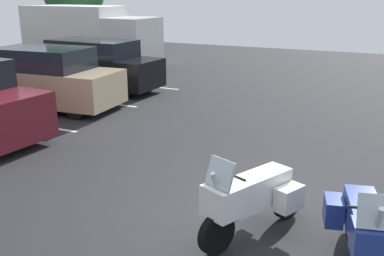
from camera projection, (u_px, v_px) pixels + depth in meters
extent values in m
cube|color=#262628|center=(241.00, 220.00, 7.24)|extent=(44.00, 44.00, 0.10)
cylinder|color=black|center=(217.00, 234.00, 6.15)|extent=(0.60, 0.35, 0.61)
cylinder|color=black|center=(288.00, 200.00, 7.13)|extent=(0.60, 0.35, 0.61)
cube|color=white|center=(256.00, 190.00, 6.51)|extent=(1.23, 0.83, 0.48)
cylinder|color=#B2B2B7|center=(223.00, 205.00, 6.11)|extent=(0.48, 0.26, 1.08)
cylinder|color=black|center=(228.00, 174.00, 6.03)|extent=(0.28, 0.58, 0.04)
cube|color=white|center=(222.00, 201.00, 6.07)|extent=(0.59, 0.61, 0.43)
cube|color=#B2C1CC|center=(220.00, 174.00, 5.92)|extent=(0.32, 0.47, 0.39)
cube|color=white|center=(289.00, 198.00, 6.53)|extent=(0.50, 0.40, 0.36)
cube|color=white|center=(255.00, 184.00, 7.01)|extent=(0.50, 0.40, 0.36)
cylinder|color=black|center=(352.00, 218.00, 6.54)|extent=(0.64, 0.27, 0.63)
cube|color=navy|center=(364.00, 218.00, 5.74)|extent=(1.16, 0.65, 0.43)
cylinder|color=#B2B2B7|center=(372.00, 242.00, 5.17)|extent=(0.50, 0.19, 1.10)
cylinder|color=black|center=(375.00, 209.00, 5.13)|extent=(0.19, 0.61, 0.04)
cube|color=navy|center=(373.00, 241.00, 5.14)|extent=(0.54, 0.56, 0.39)
cube|color=#B2C1CC|center=(378.00, 212.00, 4.98)|extent=(0.27, 0.47, 0.39)
cube|color=navy|center=(333.00, 210.00, 6.14)|extent=(0.49, 0.34, 0.36)
cube|color=silver|center=(7.00, 121.00, 12.60)|extent=(0.12, 4.90, 0.01)
cube|color=silver|center=(75.00, 99.00, 15.09)|extent=(0.12, 4.90, 0.01)
cube|color=silver|center=(123.00, 84.00, 17.58)|extent=(0.12, 4.90, 0.01)
cylinder|color=black|center=(32.00, 128.00, 10.90)|extent=(0.26, 0.63, 0.62)
cube|color=tan|center=(50.00, 86.00, 13.80)|extent=(2.25, 4.50, 1.01)
cube|color=black|center=(43.00, 58.00, 13.61)|extent=(1.97, 2.88, 0.65)
cylinder|color=black|center=(107.00, 96.00, 14.14)|extent=(0.27, 0.63, 0.62)
cylinder|color=black|center=(76.00, 109.00, 12.67)|extent=(0.27, 0.63, 0.62)
cylinder|color=black|center=(31.00, 89.00, 15.16)|extent=(0.27, 0.63, 0.62)
cube|color=black|center=(97.00, 70.00, 16.38)|extent=(1.94, 4.92, 0.99)
cube|color=black|center=(92.00, 48.00, 16.21)|extent=(1.74, 3.16, 0.60)
cylinder|color=black|center=(146.00, 81.00, 16.40)|extent=(0.24, 0.71, 0.70)
cylinder|color=black|center=(122.00, 88.00, 15.12)|extent=(0.24, 0.71, 0.70)
cylinder|color=black|center=(77.00, 73.00, 17.87)|extent=(0.24, 0.71, 0.70)
cylinder|color=black|center=(49.00, 80.00, 16.58)|extent=(0.24, 0.71, 0.70)
cube|color=silver|center=(133.00, 39.00, 20.87)|extent=(2.37, 2.06, 1.96)
cube|color=white|center=(75.00, 31.00, 22.37)|extent=(2.49, 5.15, 2.45)
cylinder|color=black|center=(144.00, 56.00, 21.97)|extent=(0.34, 0.91, 0.90)
cylinder|color=black|center=(120.00, 61.00, 20.34)|extent=(0.34, 0.91, 0.90)
cylinder|color=black|center=(73.00, 50.00, 24.02)|extent=(0.34, 0.91, 0.90)
cylinder|color=black|center=(46.00, 54.00, 22.39)|extent=(0.34, 0.91, 0.90)
cylinder|color=#4C3823|center=(77.00, 37.00, 27.28)|extent=(0.30, 0.30, 1.61)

